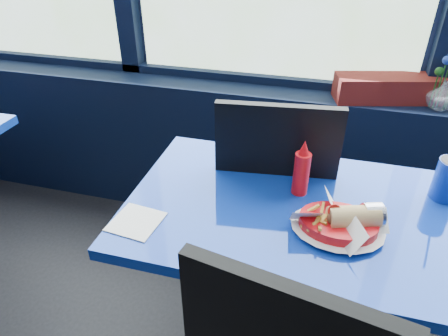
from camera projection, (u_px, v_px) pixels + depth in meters
window_sill at (264, 156)px, 2.24m from camera, size 5.00×0.26×0.80m
near_table at (307, 251)px, 1.38m from camera, size 1.20×0.70×0.75m
chair_near_back at (281, 190)px, 1.65m from camera, size 0.51×0.51×1.02m
planter_box at (399, 88)px, 1.86m from camera, size 0.61×0.29×0.12m
flower_vase at (443, 92)px, 1.77m from camera, size 0.15×0.16×0.26m
food_basket at (340, 223)px, 1.17m from camera, size 0.26×0.25×0.09m
ketchup_bottle at (302, 170)px, 1.31m from camera, size 0.05×0.05×0.20m
soda_cup at (448, 179)px, 1.29m from camera, size 0.09×0.09×0.30m
napkin at (136, 222)px, 1.22m from camera, size 0.16×0.16×0.00m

